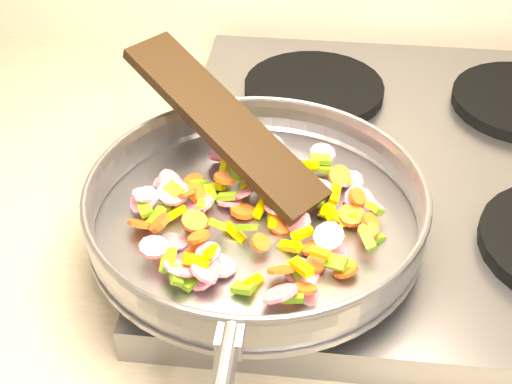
# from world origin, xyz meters

# --- Properties ---
(cooktop) EXTENTS (0.60, 0.60, 0.04)m
(cooktop) POSITION_xyz_m (-0.70, 1.67, 0.92)
(cooktop) COLOR #939399
(cooktop) RESTS_ON counter_top
(grate_fl) EXTENTS (0.19, 0.19, 0.02)m
(grate_fl) POSITION_xyz_m (-0.84, 1.52, 0.95)
(grate_fl) COLOR black
(grate_fl) RESTS_ON cooktop
(grate_bl) EXTENTS (0.19, 0.19, 0.02)m
(grate_bl) POSITION_xyz_m (-0.84, 1.81, 0.95)
(grate_bl) COLOR black
(grate_bl) RESTS_ON cooktop
(saute_pan) EXTENTS (0.38, 0.55, 0.05)m
(saute_pan) POSITION_xyz_m (-0.89, 1.51, 0.98)
(saute_pan) COLOR #9E9EA5
(saute_pan) RESTS_ON grate_fl
(vegetable_heap) EXTENTS (0.27, 0.26, 0.05)m
(vegetable_heap) POSITION_xyz_m (-0.88, 1.51, 0.97)
(vegetable_heap) COLOR #6AA216
(vegetable_heap) RESTS_ON saute_pan
(wooden_spatula) EXTENTS (0.24, 0.21, 0.10)m
(wooden_spatula) POSITION_xyz_m (-0.93, 1.59, 1.03)
(wooden_spatula) COLOR black
(wooden_spatula) RESTS_ON saute_pan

